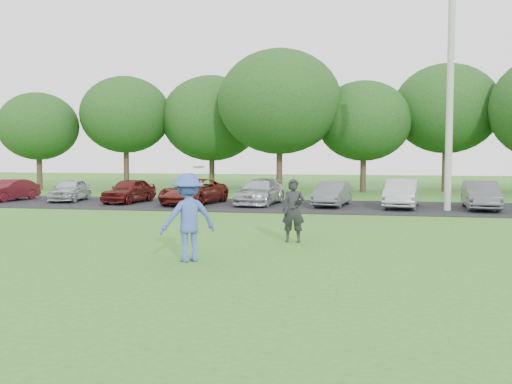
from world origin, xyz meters
TOP-DOWN VIEW (x-y plane):
  - ground at (0.00, 0.00)m, footprint 100.00×100.00m
  - parking_lot at (0.00, 13.00)m, footprint 32.00×6.50m
  - utility_pole at (6.49, 12.06)m, footprint 0.28×0.28m
  - frisbee_player at (-0.80, -0.46)m, footprint 1.47×1.36m
  - camera_bystander at (1.20, 2.69)m, footprint 0.63×0.44m
  - parked_cars at (0.67, 12.99)m, footprint 30.28×4.78m
  - tree_row at (1.51, 22.76)m, footprint 42.39×9.85m

SIDE VIEW (x-z plane):
  - ground at x=0.00m, z-range 0.00..0.00m
  - parking_lot at x=0.00m, z-range 0.00..0.03m
  - parked_cars at x=0.67m, z-range -0.01..1.24m
  - camera_bystander at x=1.20m, z-range 0.00..1.73m
  - frisbee_player at x=-0.80m, z-range -0.10..2.09m
  - tree_row at x=1.51m, z-range 0.59..9.23m
  - utility_pole at x=6.49m, z-range 0.00..10.26m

